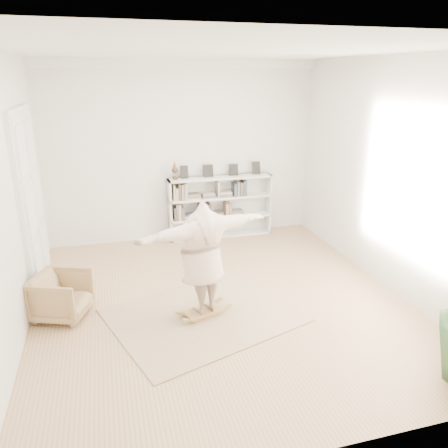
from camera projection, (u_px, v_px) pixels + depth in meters
name	position (u px, v px, depth m)	size (l,w,h in m)	color
floor	(221.00, 301.00, 6.73)	(6.00, 6.00, 0.00)	#9B7B50
room_shell	(180.00, 63.00, 8.28)	(6.00, 6.00, 6.00)	silver
doors	(31.00, 204.00, 6.78)	(0.09, 1.78, 2.92)	white
bookshelf	(220.00, 207.00, 9.28)	(2.20, 0.35, 1.64)	silver
armchair	(62.00, 296.00, 6.20)	(0.70, 0.72, 0.65)	tan
rug	(203.00, 315.00, 6.31)	(2.50, 2.00, 0.02)	tan
rocker_board	(203.00, 311.00, 6.29)	(0.62, 0.48, 0.12)	brown
person	(202.00, 255.00, 6.00)	(2.01, 0.55, 1.63)	beige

